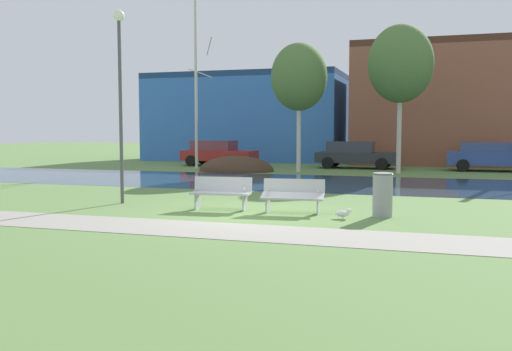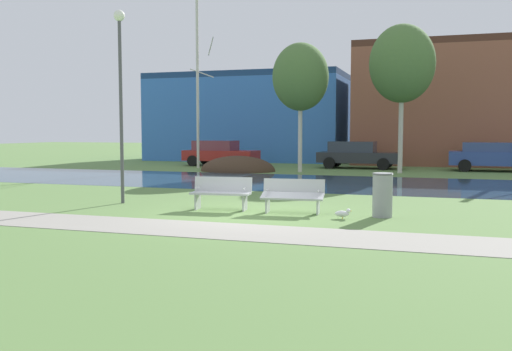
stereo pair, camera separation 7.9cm
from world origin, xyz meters
TOP-DOWN VIEW (x-y plane):
  - ground_plane at (0.00, 10.00)m, footprint 120.00×120.00m
  - paved_path_strip at (0.00, -2.25)m, footprint 60.00×1.87m
  - river_band at (0.00, 9.01)m, footprint 80.00×7.45m
  - soil_mound at (-5.33, 14.12)m, footprint 3.97×3.15m
  - bench_left at (-0.99, 0.68)m, footprint 1.64×0.71m
  - bench_right at (0.98, 0.68)m, footprint 1.64×0.70m
  - trash_bin at (3.23, 0.72)m, footprint 0.51×0.51m
  - seagull at (2.35, 0.14)m, footprint 0.42×0.15m
  - streetlamp at (-4.24, 1.07)m, footprint 0.32×0.32m
  - birch_far_left at (-8.19, 15.58)m, footprint 1.10×1.99m
  - birch_left at (-2.10, 14.48)m, footprint 2.83×2.83m
  - birch_center_left at (2.79, 15.32)m, footprint 3.18×3.18m
  - parked_van_nearest_red at (-7.80, 17.79)m, footprint 4.47×2.10m
  - parked_sedan_second_dark at (0.28, 18.13)m, footprint 4.51×2.14m
  - parked_hatch_third_blue at (7.37, 17.98)m, footprint 4.70×2.18m
  - building_blue_store at (-8.26, 24.92)m, footprint 13.55×7.00m
  - building_brick_low at (7.46, 25.38)m, footprint 15.86×9.64m

SIDE VIEW (x-z plane):
  - ground_plane at x=0.00m, z-range 0.00..0.00m
  - soil_mound at x=-5.33m, z-range -0.80..0.80m
  - river_band at x=0.00m, z-range 0.00..0.01m
  - paved_path_strip at x=0.00m, z-range 0.00..0.01m
  - seagull at x=2.35m, z-range 0.00..0.26m
  - bench_left at x=-0.99m, z-range 0.04..0.91m
  - bench_right at x=0.98m, z-range 0.04..0.91m
  - trash_bin at x=3.23m, z-range 0.02..1.11m
  - parked_sedan_second_dark at x=0.28m, z-range 0.03..1.53m
  - parked_van_nearest_red at x=-7.80m, z-range 0.04..1.54m
  - parked_hatch_third_blue at x=7.37m, z-range 0.05..1.54m
  - building_blue_store at x=-8.26m, z-range 0.00..6.05m
  - streetlamp at x=-4.24m, z-range 0.91..6.46m
  - building_brick_low at x=7.46m, z-range 0.00..7.45m
  - birch_far_left at x=-8.19m, z-range 0.05..9.49m
  - birch_left at x=-2.10m, z-range 1.53..8.03m
  - birch_center_left at x=2.79m, z-range 1.72..9.00m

